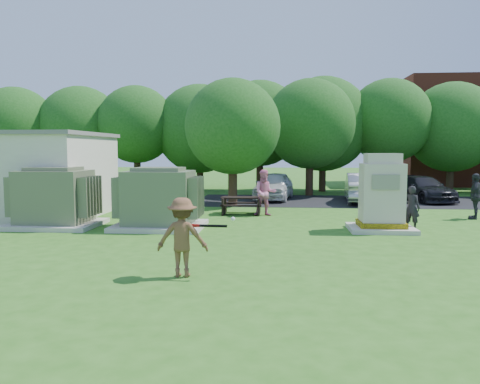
# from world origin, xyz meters

# --- Properties ---
(ground) EXTENTS (120.00, 120.00, 0.00)m
(ground) POSITION_xyz_m (0.00, 0.00, 0.00)
(ground) COLOR #2D6619
(ground) RESTS_ON ground
(parking_strip) EXTENTS (20.00, 6.00, 0.01)m
(parking_strip) POSITION_xyz_m (7.00, 13.50, 0.01)
(parking_strip) COLOR #232326
(parking_strip) RESTS_ON ground
(transformer_left) EXTENTS (3.00, 2.40, 2.07)m
(transformer_left) POSITION_xyz_m (-6.50, 4.50, 0.97)
(transformer_left) COLOR beige
(transformer_left) RESTS_ON ground
(transformer_right) EXTENTS (3.00, 2.40, 2.07)m
(transformer_right) POSITION_xyz_m (-2.80, 4.50, 0.97)
(transformer_right) COLOR beige
(transformer_right) RESTS_ON ground
(generator_cabinet) EXTENTS (2.09, 1.71, 2.55)m
(generator_cabinet) POSITION_xyz_m (4.62, 4.59, 1.11)
(generator_cabinet) COLOR beige
(generator_cabinet) RESTS_ON ground
(picnic_table) EXTENTS (1.68, 1.26, 0.72)m
(picnic_table) POSITION_xyz_m (-0.29, 8.18, 0.45)
(picnic_table) COLOR black
(picnic_table) RESTS_ON ground
(batter) EXTENTS (1.10, 0.66, 1.67)m
(batter) POSITION_xyz_m (-0.75, -1.48, 0.83)
(batter) COLOR brown
(batter) RESTS_ON ground
(person_by_generator) EXTENTS (0.64, 0.57, 1.48)m
(person_by_generator) POSITION_xyz_m (5.65, 4.81, 0.74)
(person_by_generator) COLOR black
(person_by_generator) RESTS_ON ground
(person_at_picnic) EXTENTS (1.00, 0.83, 1.87)m
(person_at_picnic) POSITION_xyz_m (0.69, 7.77, 0.93)
(person_at_picnic) COLOR pink
(person_at_picnic) RESTS_ON ground
(person_walking_right) EXTENTS (0.81, 1.12, 1.77)m
(person_walking_right) POSITION_xyz_m (8.78, 7.57, 0.88)
(person_walking_right) COLOR #27282D
(person_walking_right) RESTS_ON ground
(car_white) EXTENTS (2.36, 4.58, 1.49)m
(car_white) POSITION_xyz_m (0.96, 14.04, 0.75)
(car_white) COLOR silver
(car_white) RESTS_ON ground
(car_silver_a) EXTENTS (2.00, 4.69, 1.51)m
(car_silver_a) POSITION_xyz_m (5.46, 13.04, 0.75)
(car_silver_a) COLOR #9FA0A4
(car_silver_a) RESTS_ON ground
(car_dark) EXTENTS (2.89, 4.78, 1.29)m
(car_dark) POSITION_xyz_m (8.68, 13.93, 0.65)
(car_dark) COLOR black
(car_dark) RESTS_ON ground
(batting_equipment) EXTENTS (1.01, 0.12, 0.22)m
(batting_equipment) POSITION_xyz_m (-0.18, -1.54, 1.12)
(batting_equipment) COLOR black
(batting_equipment) RESTS_ON ground
(tree_row) EXTENTS (41.30, 13.30, 7.30)m
(tree_row) POSITION_xyz_m (1.75, 18.50, 4.15)
(tree_row) COLOR #47301E
(tree_row) RESTS_ON ground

